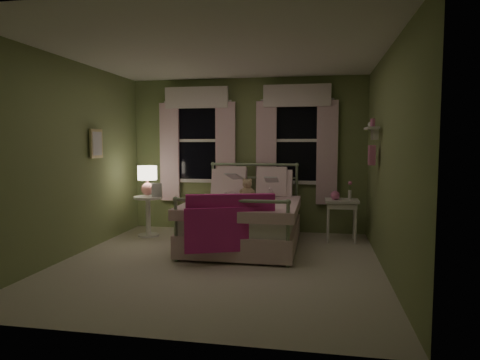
% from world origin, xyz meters
% --- Properties ---
extents(room_shell, '(4.20, 4.20, 4.20)m').
position_xyz_m(room_shell, '(0.00, 0.00, 1.30)').
color(room_shell, beige).
rests_on(room_shell, ground).
extents(bed, '(1.58, 2.04, 1.18)m').
position_xyz_m(bed, '(0.15, 1.00, 0.38)').
color(bed, white).
rests_on(bed, ground).
extents(pink_throw, '(1.08, 0.49, 0.71)m').
position_xyz_m(pink_throw, '(0.15, -0.02, 0.61)').
color(pink_throw, '#D4298B').
rests_on(pink_throw, bed).
extents(child_left, '(0.33, 0.25, 0.81)m').
position_xyz_m(child_left, '(-0.13, 1.43, 0.97)').
color(child_left, '#F7D1DD').
rests_on(child_left, bed).
extents(child_right, '(0.37, 0.30, 0.69)m').
position_xyz_m(child_right, '(0.43, 1.43, 0.91)').
color(child_right, '#F7D1DD').
rests_on(child_right, bed).
extents(book_left, '(0.22, 0.17, 0.26)m').
position_xyz_m(book_left, '(-0.13, 1.18, 0.96)').
color(book_left, beige).
rests_on(book_left, child_left).
extents(book_right, '(0.20, 0.11, 0.26)m').
position_xyz_m(book_right, '(0.43, 1.18, 0.92)').
color(book_right, beige).
rests_on(book_right, child_right).
extents(teddy_bear, '(0.24, 0.20, 0.32)m').
position_xyz_m(teddy_bear, '(0.15, 1.27, 0.79)').
color(teddy_bear, tan).
rests_on(teddy_bear, bed).
extents(nightstand_left, '(0.46, 0.46, 0.65)m').
position_xyz_m(nightstand_left, '(-1.49, 1.34, 0.42)').
color(nightstand_left, white).
rests_on(nightstand_left, ground).
extents(table_lamp, '(0.31, 0.31, 0.48)m').
position_xyz_m(table_lamp, '(-1.49, 1.34, 0.95)').
color(table_lamp, pink).
rests_on(table_lamp, nightstand_left).
extents(book_nightstand, '(0.22, 0.26, 0.02)m').
position_xyz_m(book_nightstand, '(-1.39, 1.26, 0.66)').
color(book_nightstand, beige).
rests_on(book_nightstand, nightstand_left).
extents(nightstand_right, '(0.50, 0.40, 0.64)m').
position_xyz_m(nightstand_right, '(1.57, 1.52, 0.55)').
color(nightstand_right, white).
rests_on(nightstand_right, ground).
extents(pink_toy, '(0.14, 0.19, 0.14)m').
position_xyz_m(pink_toy, '(1.47, 1.52, 0.71)').
color(pink_toy, pink).
rests_on(pink_toy, nightstand_right).
extents(bud_vase, '(0.06, 0.06, 0.28)m').
position_xyz_m(bud_vase, '(1.69, 1.57, 0.79)').
color(bud_vase, white).
rests_on(bud_vase, nightstand_right).
extents(window_left, '(1.34, 0.13, 1.96)m').
position_xyz_m(window_left, '(-0.85, 2.03, 1.62)').
color(window_left, black).
rests_on(window_left, room_shell).
extents(window_right, '(1.34, 0.13, 1.96)m').
position_xyz_m(window_right, '(0.85, 2.03, 1.62)').
color(window_right, black).
rests_on(window_right, room_shell).
extents(wall_shelf, '(0.15, 0.50, 0.60)m').
position_xyz_m(wall_shelf, '(1.90, 0.70, 1.52)').
color(wall_shelf, white).
rests_on(wall_shelf, room_shell).
extents(framed_picture, '(0.03, 0.32, 0.42)m').
position_xyz_m(framed_picture, '(-1.95, 0.60, 1.50)').
color(framed_picture, beige).
rests_on(framed_picture, room_shell).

